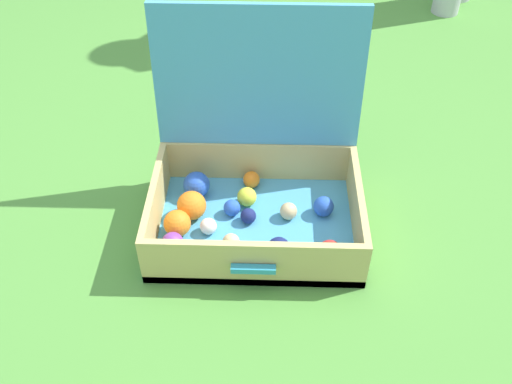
{
  "coord_description": "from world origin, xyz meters",
  "views": [
    {
      "loc": [
        0.1,
        -1.15,
        1.16
      ],
      "look_at": [
        0.06,
        -0.05,
        0.14
      ],
      "focal_mm": 40.07,
      "sensor_mm": 36.0,
      "label": 1
    }
  ],
  "objects": [
    {
      "name": "ground_plane",
      "position": [
        0.0,
        0.0,
        0.0
      ],
      "size": [
        16.0,
        16.0,
        0.0
      ],
      "primitive_type": "plane",
      "color": "#4C8C38"
    },
    {
      "name": "open_suitcase",
      "position": [
        0.05,
        0.01,
        0.12
      ],
      "size": [
        0.56,
        0.47,
        0.55
      ],
      "color": "#4799C6",
      "rests_on": "ground"
    }
  ]
}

